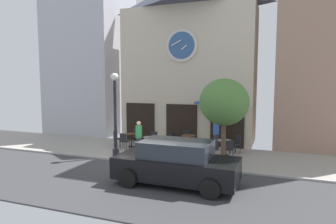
% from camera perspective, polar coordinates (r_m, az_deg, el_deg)
% --- Properties ---
extents(ground_plane, '(27.76, 9.74, 0.13)m').
position_cam_1_polar(ground_plane, '(13.13, -5.05, -10.21)').
color(ground_plane, '#9E998E').
extents(clock_building, '(7.83, 4.30, 9.85)m').
position_cam_1_polar(clock_building, '(18.50, 4.06, 10.46)').
color(clock_building, beige).
rests_on(clock_building, ground_plane).
extents(neighbor_building_left, '(5.15, 4.51, 14.40)m').
position_cam_1_polar(neighbor_building_left, '(22.78, -14.66, 14.75)').
color(neighbor_building_left, '#B2B2BC').
rests_on(neighbor_building_left, ground_plane).
extents(neighbor_building_right, '(5.85, 4.92, 15.07)m').
position_cam_1_polar(neighbor_building_right, '(19.32, 29.28, 16.87)').
color(neighbor_building_right, '#9E7A66').
rests_on(neighbor_building_right, ground_plane).
extents(street_lamp, '(0.36, 0.36, 4.00)m').
position_cam_1_polar(street_lamp, '(14.38, -10.03, -0.52)').
color(street_lamp, black).
rests_on(street_lamp, ground_plane).
extents(street_tree, '(2.09, 1.88, 3.73)m').
position_cam_1_polar(street_tree, '(12.81, 10.63, 1.79)').
color(street_tree, brown).
rests_on(street_tree, ground_plane).
extents(cafe_table_near_door, '(0.64, 0.64, 0.76)m').
position_cam_1_polar(cafe_table_near_door, '(16.62, -6.99, -4.92)').
color(cafe_table_near_door, black).
rests_on(cafe_table_near_door, ground_plane).
extents(cafe_table_near_curb, '(0.63, 0.63, 0.76)m').
position_cam_1_polar(cafe_table_near_curb, '(15.49, -3.54, -5.69)').
color(cafe_table_near_curb, black).
rests_on(cafe_table_near_curb, ground_plane).
extents(cafe_table_center, '(0.74, 0.74, 0.77)m').
position_cam_1_polar(cafe_table_center, '(15.89, 3.92, -5.21)').
color(cafe_table_center, black).
rests_on(cafe_table_center, ground_plane).
extents(cafe_table_center_right, '(0.69, 0.69, 0.73)m').
position_cam_1_polar(cafe_table_center_right, '(15.04, 10.69, -6.11)').
color(cafe_table_center_right, black).
rests_on(cafe_table_center_right, ground_plane).
extents(cafe_chair_under_awning, '(0.55, 0.55, 0.90)m').
position_cam_1_polar(cafe_chair_under_awning, '(14.26, 11.49, -6.72)').
color(cafe_chair_under_awning, black).
rests_on(cafe_chair_under_awning, ground_plane).
extents(cafe_chair_facing_wall, '(0.47, 0.47, 0.90)m').
position_cam_1_polar(cafe_chair_facing_wall, '(17.38, -6.16, -4.37)').
color(cafe_chair_facing_wall, black).
rests_on(cafe_chair_facing_wall, ground_plane).
extents(cafe_chair_by_entrance, '(0.42, 0.42, 0.90)m').
position_cam_1_polar(cafe_chair_by_entrance, '(15.94, -8.36, -5.33)').
color(cafe_chair_by_entrance, black).
rests_on(cafe_chair_by_entrance, ground_plane).
extents(cafe_chair_corner, '(0.41, 0.41, 0.90)m').
position_cam_1_polar(cafe_chair_corner, '(16.82, -9.71, -4.76)').
color(cafe_chair_corner, black).
rests_on(cafe_chair_corner, ground_plane).
extents(cafe_chair_near_lamp, '(0.56, 0.56, 0.90)m').
position_cam_1_polar(cafe_chair_near_lamp, '(16.73, 3.58, -4.75)').
color(cafe_chair_near_lamp, black).
rests_on(cafe_chair_near_lamp, ground_plane).
extents(cafe_chair_right_end, '(0.56, 0.56, 0.90)m').
position_cam_1_polar(cafe_chair_right_end, '(15.55, 12.95, -5.71)').
color(cafe_chair_right_end, black).
rests_on(cafe_chair_right_end, ground_plane).
extents(cafe_chair_left_end, '(0.44, 0.44, 0.90)m').
position_cam_1_polar(cafe_chair_left_end, '(16.25, -2.80, -5.06)').
color(cafe_chair_left_end, black).
rests_on(cafe_chair_left_end, ground_plane).
extents(cafe_chair_curbside, '(0.48, 0.48, 0.90)m').
position_cam_1_polar(cafe_chair_curbside, '(16.15, 1.25, -5.13)').
color(cafe_chair_curbside, black).
rests_on(cafe_chair_curbside, ground_plane).
extents(pedestrian_blue, '(0.44, 0.44, 1.67)m').
position_cam_1_polar(pedestrian_blue, '(15.91, 9.17, -4.15)').
color(pedestrian_blue, '#2D2D38').
rests_on(pedestrian_blue, ground_plane).
extents(pedestrian_green, '(0.39, 0.39, 1.67)m').
position_cam_1_polar(pedestrian_green, '(14.81, -5.57, -4.85)').
color(pedestrian_green, '#2D2D38').
rests_on(pedestrian_green, ground_plane).
extents(parked_car_black, '(4.32, 2.06, 1.55)m').
position_cam_1_polar(parked_car_black, '(10.62, 1.59, -9.70)').
color(parked_car_black, black).
rests_on(parked_car_black, ground_plane).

